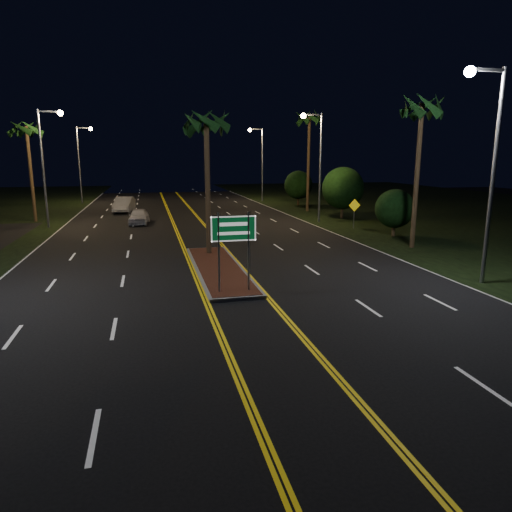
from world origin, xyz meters
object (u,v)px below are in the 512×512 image
object	(u,v)px
palm_median	(206,122)
palm_right_near	(422,108)
shrub_far	(298,185)
warning_sign	(354,210)
streetlight_right_mid	(316,155)
car_far	(124,203)
streetlight_right_far	(259,156)
shrub_near	(395,209)
median_island	(218,268)
shrub_mid	(343,188)
streetlight_left_mid	(47,155)
streetlight_left_far	(82,156)
streetlight_right_near	(488,152)
car_near	(139,215)
palm_right_far	(309,119)
highway_sign	(234,236)
palm_left_far	(26,129)

from	to	relation	value
palm_median	palm_right_near	world-z (taller)	palm_right_near
shrub_far	warning_sign	bearing A→B (deg)	-94.52
palm_right_near	streetlight_right_mid	bearing A→B (deg)	98.94
warning_sign	car_far	bearing A→B (deg)	138.42
streetlight_right_far	shrub_near	size ratio (longest dim) A/B	2.73
streetlight_right_mid	car_far	distance (m)	20.52
shrub_near	median_island	bearing A→B (deg)	-152.59
palm_median	shrub_mid	world-z (taller)	palm_median
streetlight_right_far	shrub_far	size ratio (longest dim) A/B	2.27
palm_right_near	car_far	xyz separation A→B (m)	(-18.10, 23.63, -7.32)
streetlight_right_far	shrub_near	bearing A→B (deg)	-84.11
streetlight_left_mid	warning_sign	world-z (taller)	streetlight_left_mid
streetlight_left_far	streetlight_right_near	size ratio (longest dim) A/B	1.00
car_far	streetlight_right_mid	bearing A→B (deg)	-28.27
shrub_mid	car_near	size ratio (longest dim) A/B	1.03
palm_median	shrub_near	world-z (taller)	palm_median
streetlight_left_far	warning_sign	bearing A→B (deg)	-48.46
streetlight_right_mid	streetlight_left_far	bearing A→B (deg)	133.97
median_island	shrub_far	distance (m)	32.19
streetlight_right_mid	palm_median	distance (m)	15.73
median_island	streetlight_left_mid	distance (m)	20.80
streetlight_left_mid	palm_right_far	size ratio (longest dim) A/B	0.87
streetlight_right_far	shrub_mid	xyz separation A→B (m)	(3.39, -18.00, -2.93)
highway_sign	streetlight_right_near	size ratio (longest dim) A/B	0.36
shrub_mid	shrub_far	bearing A→B (deg)	90.95
shrub_near	shrub_far	bearing A→B (deg)	89.22
palm_right_far	car_far	distance (m)	20.49
streetlight_left_mid	palm_left_far	size ratio (longest dim) A/B	1.02
streetlight_left_mid	shrub_near	bearing A→B (deg)	-22.52
streetlight_left_far	car_near	size ratio (longest dim) A/B	2.00
streetlight_left_mid	streetlight_right_near	xyz separation A→B (m)	(21.23, -22.00, 0.00)
streetlight_right_far	palm_median	world-z (taller)	streetlight_right_far
car_near	car_far	xyz separation A→B (m)	(-1.57, 9.20, 0.14)
highway_sign	warning_sign	xyz separation A→B (m)	(12.38, 15.25, -0.93)
streetlight_left_mid	palm_left_far	bearing A→B (deg)	118.67
highway_sign	palm_left_far	bearing A→B (deg)	116.92
palm_right_near	car_near	distance (m)	23.18
streetlight_right_far	shrub_near	xyz separation A→B (m)	(2.89, -28.00, -3.71)
palm_median	palm_right_near	distance (m)	12.55
highway_sign	streetlight_right_far	bearing A→B (deg)	74.85
streetlight_left_mid	warning_sign	size ratio (longest dim) A/B	3.94
streetlight_right_far	car_near	world-z (taller)	streetlight_right_far
streetlight_right_near	palm_right_near	world-z (taller)	palm_right_near
palm_median	shrub_far	xyz separation A→B (m)	(13.80, 25.50, -4.94)
shrub_far	warning_sign	xyz separation A→B (m)	(-1.42, -17.96, -0.87)
shrub_far	car_near	bearing A→B (deg)	-147.03
highway_sign	car_near	xyz separation A→B (m)	(-4.03, 21.63, -1.65)
median_island	palm_right_far	world-z (taller)	palm_right_far
median_island	palm_right_far	size ratio (longest dim) A/B	1.00
shrub_far	palm_right_far	bearing A→B (deg)	-99.46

